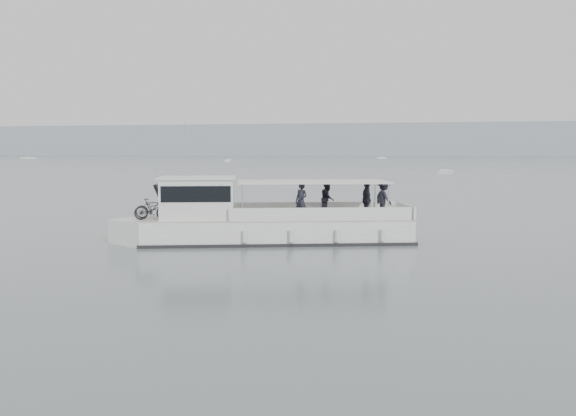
# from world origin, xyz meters

# --- Properties ---
(ground) EXTENTS (1400.00, 1400.00, 0.00)m
(ground) POSITION_xyz_m (0.00, 0.00, 0.00)
(ground) COLOR slate
(ground) RESTS_ON ground
(headland) EXTENTS (1400.00, 90.00, 28.00)m
(headland) POSITION_xyz_m (0.00, 560.00, 14.00)
(headland) COLOR #939EA8
(headland) RESTS_ON ground
(tour_boat) EXTENTS (13.90, 6.85, 5.87)m
(tour_boat) POSITION_xyz_m (-6.18, -3.94, 0.96)
(tour_boat) COLOR white
(tour_boat) RESTS_ON ground
(moored_fleet) EXTENTS (396.79, 371.67, 9.59)m
(moored_fleet) POSITION_xyz_m (-19.99, 187.58, 0.36)
(moored_fleet) COLOR white
(moored_fleet) RESTS_ON ground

